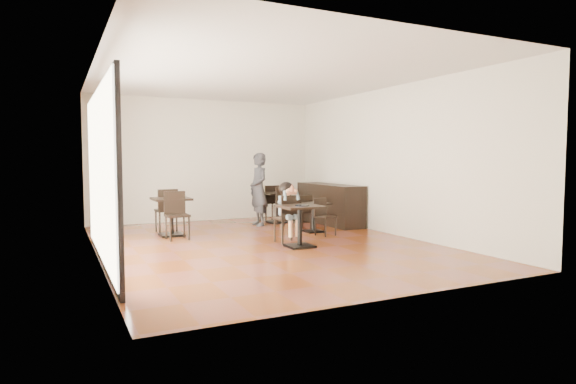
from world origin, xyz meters
TOP-DOWN VIEW (x-y plane):
  - floor at (0.00, 0.00)m, footprint 6.00×8.00m
  - ceiling at (0.00, 0.00)m, footprint 6.00×8.00m
  - wall_back at (0.00, 4.00)m, footprint 6.00×0.01m
  - wall_front at (0.00, -4.00)m, footprint 6.00×0.01m
  - wall_left at (-3.00, 0.00)m, footprint 0.01×8.00m
  - wall_right at (3.00, 0.00)m, footprint 0.01×8.00m
  - storefront_window at (-2.97, -0.50)m, footprint 0.04×4.50m
  - child_table at (0.47, -0.59)m, footprint 0.74×0.74m
  - child_chair at (0.47, -0.04)m, footprint 0.42×0.42m
  - child at (0.47, -0.04)m, footprint 0.42×0.59m
  - plate at (0.47, -0.69)m, footprint 0.26×0.26m
  - pizza_slice at (0.47, -0.23)m, footprint 0.27×0.21m
  - adult_patron at (0.89, 2.44)m, footprint 0.45×0.67m
  - cafe_table_mid at (1.59, 0.93)m, footprint 0.77×0.77m
  - cafe_table_left at (-1.39, 1.79)m, footprint 0.79×0.79m
  - cafe_table_back at (1.54, 2.74)m, footprint 0.76×0.76m
  - chair_mid_a at (1.59, 1.48)m, footprint 0.44×0.44m
  - chair_mid_b at (1.59, 0.38)m, footprint 0.44×0.44m
  - chair_left_a at (-1.39, 2.34)m, footprint 0.45×0.45m
  - chair_left_b at (-1.39, 1.24)m, footprint 0.45×0.45m
  - chair_back_a at (1.54, 3.29)m, footprint 0.44×0.44m
  - chair_back_b at (1.54, 2.19)m, footprint 0.44×0.44m
  - service_counter at (2.65, 2.00)m, footprint 0.60×2.40m

SIDE VIEW (x-z plane):
  - floor at x=0.00m, z-range -0.01..0.01m
  - cafe_table_mid at x=1.59m, z-range 0.00..0.66m
  - cafe_table_back at x=1.54m, z-range 0.00..0.78m
  - child_table at x=0.47m, z-range 0.00..0.78m
  - chair_mid_a at x=1.59m, z-range 0.00..0.80m
  - chair_mid_b at x=1.59m, z-range 0.00..0.80m
  - cafe_table_left at x=-1.39m, z-range 0.00..0.81m
  - chair_back_a at x=1.54m, z-range 0.00..0.94m
  - chair_back_b at x=1.54m, z-range 0.00..0.94m
  - child_chair at x=0.47m, z-range 0.00..0.94m
  - chair_left_a at x=-1.39m, z-range 0.00..0.98m
  - chair_left_b at x=-1.39m, z-range 0.00..0.98m
  - service_counter at x=2.65m, z-range 0.00..1.00m
  - child at x=0.47m, z-range 0.00..1.18m
  - plate at x=0.47m, z-range 0.78..0.80m
  - adult_patron at x=0.89m, z-range 0.00..1.79m
  - pizza_slice at x=0.47m, z-range 0.99..1.06m
  - storefront_window at x=-2.97m, z-range 0.10..2.70m
  - wall_back at x=0.00m, z-range 0.00..3.20m
  - wall_front at x=0.00m, z-range 0.00..3.20m
  - wall_left at x=-3.00m, z-range 0.00..3.20m
  - wall_right at x=3.00m, z-range 0.00..3.20m
  - ceiling at x=0.00m, z-range 3.20..3.21m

